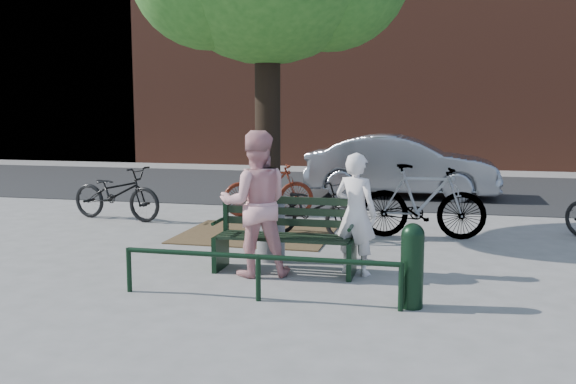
% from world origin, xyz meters
% --- Properties ---
extents(ground, '(90.00, 90.00, 0.00)m').
position_xyz_m(ground, '(0.00, 0.00, 0.00)').
color(ground, gray).
rests_on(ground, ground).
extents(dirt_pit, '(2.40, 2.00, 0.02)m').
position_xyz_m(dirt_pit, '(-1.00, 2.20, 0.01)').
color(dirt_pit, brown).
rests_on(dirt_pit, ground).
extents(road, '(40.00, 7.00, 0.01)m').
position_xyz_m(road, '(0.00, 8.50, 0.01)').
color(road, black).
rests_on(road, ground).
extents(park_bench, '(1.74, 0.54, 0.97)m').
position_xyz_m(park_bench, '(-0.00, 0.08, 0.48)').
color(park_bench, black).
rests_on(park_bench, ground).
extents(guard_railing, '(3.06, 0.06, 0.51)m').
position_xyz_m(guard_railing, '(0.00, -1.20, 0.40)').
color(guard_railing, black).
rests_on(guard_railing, ground).
extents(person_left, '(0.64, 0.53, 1.51)m').
position_xyz_m(person_left, '(0.86, 0.15, 0.75)').
color(person_left, silver).
rests_on(person_left, ground).
extents(person_right, '(1.04, 0.92, 1.78)m').
position_xyz_m(person_right, '(-0.32, -0.18, 0.89)').
color(person_right, '#D59393').
rests_on(person_right, ground).
extents(bollard, '(0.24, 0.24, 0.88)m').
position_xyz_m(bollard, '(1.60, -1.05, 0.47)').
color(bollard, black).
rests_on(bollard, ground).
extents(litter_bin, '(0.42, 0.42, 0.86)m').
position_xyz_m(litter_bin, '(-0.33, 0.60, 0.43)').
color(litter_bin, gray).
rests_on(litter_bin, ground).
extents(bicycle_a, '(1.95, 0.96, 0.98)m').
position_xyz_m(bicycle_a, '(-3.86, 2.96, 0.49)').
color(bicycle_a, black).
rests_on(bicycle_a, ground).
extents(bicycle_b, '(1.77, 0.95, 1.02)m').
position_xyz_m(bicycle_b, '(-1.26, 3.93, 0.51)').
color(bicycle_b, '#51170B').
rests_on(bicycle_b, ground).
extents(bicycle_c, '(1.88, 1.33, 0.94)m').
position_xyz_m(bicycle_c, '(-0.10, 2.20, 0.47)').
color(bicycle_c, black).
rests_on(bicycle_c, ground).
extents(bicycle_d, '(1.96, 0.62, 1.17)m').
position_xyz_m(bicycle_d, '(1.61, 2.54, 0.58)').
color(bicycle_d, gray).
rests_on(bicycle_d, ground).
extents(parked_car, '(4.28, 1.49, 1.41)m').
position_xyz_m(parked_car, '(1.03, 7.13, 0.71)').
color(parked_car, slate).
rests_on(parked_car, ground).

